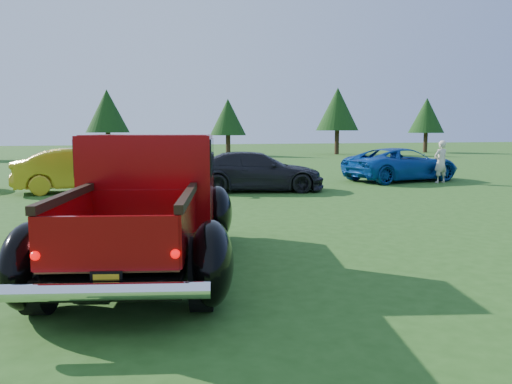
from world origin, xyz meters
TOP-DOWN VIEW (x-y plane):
  - ground at (0.00, 0.00)m, footprint 120.00×120.00m
  - tree_mid_left at (-3.00, 31.00)m, footprint 3.20×3.20m
  - tree_mid_right at (6.00, 30.00)m, footprint 2.82×2.82m
  - tree_east at (15.00, 29.50)m, footprint 3.46×3.46m
  - tree_far_east at (24.00, 30.50)m, footprint 3.07×3.07m
  - pickup_truck at (-1.89, -0.62)m, footprint 3.38×5.55m
  - show_car_yellow at (-3.50, 8.96)m, footprint 4.44×2.11m
  - show_car_grey at (2.06, 7.61)m, footprint 4.74×2.66m
  - show_car_blue at (8.50, 9.23)m, footprint 5.01×2.98m
  - spectator at (9.48, 8.10)m, footprint 0.65×0.48m

SIDE VIEW (x-z plane):
  - ground at x=0.00m, z-range 0.00..0.00m
  - show_car_grey at x=2.06m, z-range 0.00..1.30m
  - show_car_blue at x=8.50m, z-range 0.00..1.31m
  - show_car_yellow at x=-3.50m, z-range 0.00..1.41m
  - spectator at x=9.48m, z-range 0.00..1.61m
  - pickup_truck at x=-1.89m, z-range -0.05..1.90m
  - tree_mid_right at x=6.00m, z-range 0.77..5.17m
  - tree_far_east at x=24.00m, z-range 0.85..5.65m
  - tree_mid_left at x=-3.00m, z-range 0.88..5.88m
  - tree_east at x=15.00m, z-range 0.96..6.36m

